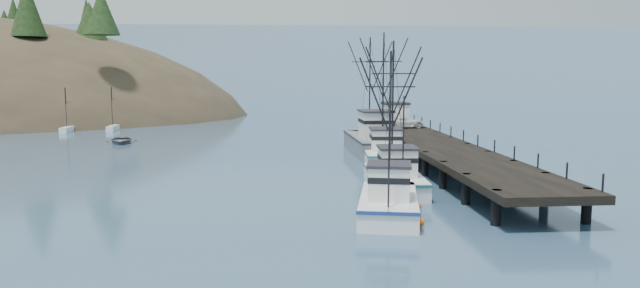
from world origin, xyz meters
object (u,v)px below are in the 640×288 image
(pier, at_px, (439,147))
(pier_shed, at_px, (395,113))
(trawler_far, at_px, (384,152))
(motorboat, at_px, (121,143))
(work_vessel, at_px, (372,141))
(trawler_mid, at_px, (389,201))
(pickup_truck, at_px, (403,122))
(trawler_near, at_px, (394,178))

(pier, bearing_deg, pier_shed, 90.73)
(pier_shed, bearing_deg, pier, -89.27)
(trawler_far, bearing_deg, motorboat, 151.43)
(work_vessel, distance_m, motorboat, 30.18)
(trawler_mid, height_order, work_vessel, work_vessel)
(work_vessel, distance_m, pickup_truck, 7.79)
(pier_shed, height_order, pickup_truck, pier_shed)
(pier, relative_size, trawler_mid, 4.40)
(pier, xyz_separation_m, trawler_mid, (-8.02, -17.10, -0.87))
(trawler_mid, xyz_separation_m, trawler_far, (3.61, 20.43, 0.00))
(trawler_far, xyz_separation_m, motorboat, (-28.58, 15.56, -0.82))
(pier_shed, xyz_separation_m, motorboat, (-32.77, 0.89, -3.42))
(trawler_far, height_order, pier_shed, trawler_far)
(trawler_mid, xyz_separation_m, pickup_truck, (7.98, 31.64, 1.87))
(trawler_near, relative_size, trawler_mid, 1.10)
(pier, bearing_deg, work_vessel, 119.03)
(trawler_mid, bearing_deg, pier, 64.87)
(pickup_truck, bearing_deg, work_vessel, 130.55)
(trawler_near, relative_size, pier_shed, 3.44)
(trawler_mid, xyz_separation_m, work_vessel, (3.32, 25.57, 0.41))
(pickup_truck, relative_size, motorboat, 0.99)
(pickup_truck, bearing_deg, trawler_near, 153.89)
(trawler_near, relative_size, trawler_far, 0.88)
(pier, relative_size, pier_shed, 13.75)
(trawler_near, bearing_deg, pier, 57.69)
(work_vessel, xyz_separation_m, pier_shed, (4.47, 9.53, 2.19))
(trawler_far, bearing_deg, pier, -37.01)
(trawler_far, bearing_deg, work_vessel, 93.19)
(work_vessel, height_order, motorboat, work_vessel)
(trawler_far, distance_m, pickup_truck, 12.18)
(trawler_far, distance_m, pier_shed, 15.48)
(trawler_near, relative_size, pickup_truck, 2.23)
(pier_shed, xyz_separation_m, pickup_truck, (0.19, -3.46, -0.73))
(trawler_near, height_order, trawler_mid, trawler_near)
(trawler_near, height_order, pickup_truck, trawler_near)
(pier, distance_m, work_vessel, 9.70)
(work_vessel, bearing_deg, pier_shed, 64.87)
(pier, xyz_separation_m, trawler_near, (-6.20, -9.81, -0.87))
(trawler_near, xyz_separation_m, work_vessel, (1.50, 18.28, 0.41))
(pier, height_order, trawler_mid, trawler_mid)
(trawler_near, distance_m, trawler_far, 13.26)
(trawler_mid, relative_size, pier_shed, 3.12)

